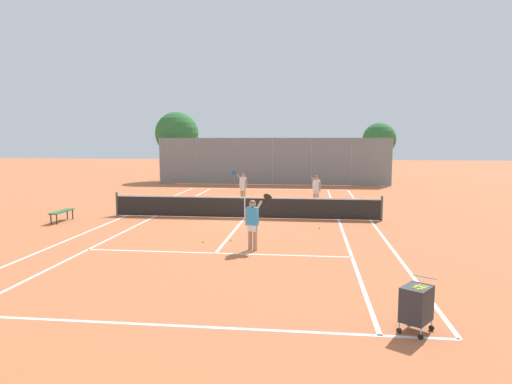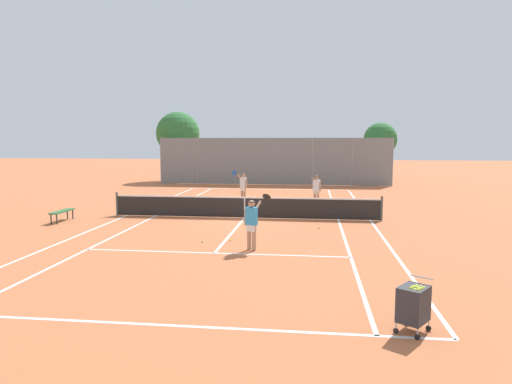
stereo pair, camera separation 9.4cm
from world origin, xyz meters
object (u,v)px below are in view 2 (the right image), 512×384
at_px(loose_tennis_ball_3, 319,228).
at_px(player_far_left, 243,185).
at_px(loose_tennis_ball_2, 230,240).
at_px(ball_cart, 413,304).
at_px(loose_tennis_ball_4, 281,202).
at_px(tree_behind_right, 380,140).
at_px(tennis_net, 245,207).
at_px(player_far_right, 316,189).
at_px(loose_tennis_ball_1, 239,193).
at_px(courtside_bench, 62,212).
at_px(tree_behind_left, 179,135).
at_px(player_near_side, 252,221).
at_px(loose_tennis_ball_0, 202,241).

bearing_deg(loose_tennis_ball_3, player_far_left, 119.00).
height_order(player_far_left, loose_tennis_ball_2, player_far_left).
height_order(ball_cart, loose_tennis_ball_2, ball_cart).
relative_size(loose_tennis_ball_4, tree_behind_right, 0.01).
bearing_deg(tennis_net, player_far_right, 52.67).
bearing_deg(loose_tennis_ball_1, courtside_bench, -118.41).
height_order(player_far_right, loose_tennis_ball_3, player_far_right).
bearing_deg(courtside_bench, tree_behind_left, 91.83).
height_order(ball_cart, courtside_bench, ball_cart).
height_order(loose_tennis_ball_2, loose_tennis_ball_4, same).
bearing_deg(player_near_side, ball_cart, -57.32).
bearing_deg(loose_tennis_ball_0, loose_tennis_ball_3, 35.78).
bearing_deg(tennis_net, tree_behind_left, 114.88).
distance_m(player_far_right, tree_behind_right, 15.91).
bearing_deg(tree_behind_right, loose_tennis_ball_3, -103.97).
height_order(loose_tennis_ball_3, courtside_bench, courtside_bench).
bearing_deg(loose_tennis_ball_4, tennis_net, -104.04).
height_order(player_far_right, loose_tennis_ball_0, player_far_right).
distance_m(tennis_net, courtside_bench, 7.83).
distance_m(player_far_right, courtside_bench, 12.39).
relative_size(player_far_right, loose_tennis_ball_3, 24.24).
height_order(ball_cart, player_far_right, player_far_right).
relative_size(player_far_right, tree_behind_left, 0.28).
xyz_separation_m(courtside_bench, tree_behind_right, (16.13, 20.80, 3.01)).
xyz_separation_m(loose_tennis_ball_0, loose_tennis_ball_2, (0.90, 0.37, 0.00)).
height_order(ball_cart, loose_tennis_ball_3, ball_cart).
xyz_separation_m(player_far_left, loose_tennis_ball_4, (2.15, -0.27, -0.89)).
xyz_separation_m(loose_tennis_ball_0, loose_tennis_ball_3, (4.00, 2.88, 0.00)).
bearing_deg(courtside_bench, loose_tennis_ball_1, 61.59).
bearing_deg(player_far_left, courtside_bench, -133.17).
bearing_deg(player_far_left, loose_tennis_ball_2, -83.98).
bearing_deg(tree_behind_left, player_far_right, -49.83).
bearing_deg(player_far_right, loose_tennis_ball_1, 135.50).
bearing_deg(tennis_net, ball_cart, -67.65).
height_order(player_near_side, loose_tennis_ball_1, player_near_side).
bearing_deg(tree_behind_left, tennis_net, -65.12).
xyz_separation_m(tennis_net, tree_behind_left, (-8.24, 17.76, 3.39)).
bearing_deg(loose_tennis_ball_3, loose_tennis_ball_2, -140.99).
bearing_deg(loose_tennis_ball_1, player_near_side, -79.29).
bearing_deg(player_near_side, player_far_right, 78.19).
relative_size(loose_tennis_ball_1, loose_tennis_ball_3, 1.00).
relative_size(loose_tennis_ball_3, loose_tennis_ball_4, 1.00).
distance_m(loose_tennis_ball_1, loose_tennis_ball_3, 12.25).
height_order(player_near_side, player_far_left, same).
distance_m(player_near_side, loose_tennis_ball_2, 1.80).
height_order(ball_cart, tree_behind_left, tree_behind_left).
height_order(ball_cart, loose_tennis_ball_0, ball_cart).
height_order(loose_tennis_ball_0, loose_tennis_ball_4, same).
height_order(player_far_right, tree_behind_right, tree_behind_right).
relative_size(loose_tennis_ball_3, tree_behind_right, 0.01).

